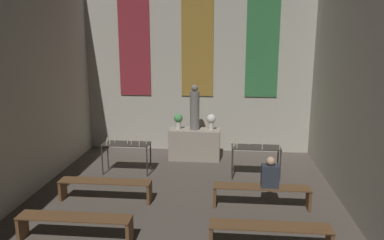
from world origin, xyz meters
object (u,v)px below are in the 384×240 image
Objects in this scene: pew_third_right at (270,232)px; person_seated at (270,174)px; flower_vase_right at (211,120)px; pew_third_left at (75,223)px; candle_rack_right at (256,151)px; statue at (195,109)px; altar at (195,144)px; pew_back_left at (105,186)px; pew_back_right at (261,192)px; flower_vase_left at (178,120)px; candle_rack_left at (126,147)px.

person_seated is (0.16, 1.66, 0.40)m from pew_third_right.
pew_third_left is (-2.16, -4.74, -0.83)m from flower_vase_right.
statue is at bearing 141.85° from candle_rack_right.
person_seated reaches higher than pew_third_left.
person_seated is at bearing -84.44° from candle_rack_right.
flower_vase_right is 5.28m from pew_third_left.
candle_rack_right is (1.67, -1.31, 0.26)m from altar.
pew_back_right is (3.36, 0.00, 0.00)m from pew_back_left.
altar is 0.87m from flower_vase_right.
altar is 0.87m from flower_vase_left.
pew_third_left is (-1.68, -4.74, -1.16)m from statue.
flower_vase_right reaches higher than altar.
candle_rack_left is (-1.68, -1.31, -0.80)m from statue.
pew_back_left is at bearing -125.04° from flower_vase_right.
altar is 1.19× the size of candle_rack_right.
candle_rack_right is at bearing 27.80° from pew_back_left.
altar is 2.15m from candle_rack_left.
pew_third_right and pew_back_left have the same top height.
candle_rack_left is at bearing 89.97° from pew_third_left.
pew_back_right is 0.43m from person_seated.
flower_vase_left is (-0.48, 0.00, 0.72)m from altar.
person_seated is (1.84, -3.08, -0.76)m from statue.
statue is 5.16m from pew_third_left.
altar is 0.73× the size of pew_third_right.
person_seated is (1.84, -3.08, 0.30)m from altar.
flower_vase_left is 0.37× the size of candle_rack_right.
flower_vase_left reaches higher than pew_third_right.
pew_back_left is at bearing 180.00° from pew_back_right.
pew_third_right is (2.16, -4.74, -0.83)m from flower_vase_left.
flower_vase_right reaches higher than person_seated.
pew_third_right is (1.68, -4.74, -0.10)m from altar.
candle_rack_right is 0.62× the size of pew_back_right.
person_seated reaches higher than pew_third_right.
candle_rack_right is 1.90× the size of person_seated.
person_seated is (0.16, 0.00, 0.40)m from pew_back_right.
candle_rack_left is 1.00× the size of candle_rack_right.
statue is at bearing 120.89° from person_seated.
statue is 0.65× the size of pew_third_right.
pew_third_right is (1.68, -4.74, -1.16)m from statue.
candle_rack_right is 3.45m from pew_third_right.
flower_vase_left is at bearing 180.00° from altar.
altar is 0.73× the size of pew_back_right.
pew_third_left is at bearing -134.32° from candle_rack_right.
altar is at bearing 38.03° from candle_rack_left.
pew_back_right is (3.36, -1.77, -0.36)m from candle_rack_left.
flower_vase_right reaches higher than pew_third_left.
altar is at bearing 109.51° from pew_third_right.
flower_vase_right is 3.39m from person_seated.
flower_vase_left reaches higher than candle_rack_left.
flower_vase_right is at bearing 65.53° from pew_third_left.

